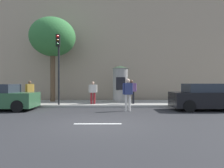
# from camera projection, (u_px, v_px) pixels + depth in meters

# --- Properties ---
(ground_plane) EXTENTS (80.00, 80.00, 0.00)m
(ground_plane) POSITION_uv_depth(u_px,v_px,m) (98.00, 124.00, 7.64)
(ground_plane) COLOR #2B2B2D
(sidewalk_curb) EXTENTS (36.00, 4.00, 0.15)m
(sidewalk_curb) POSITION_uv_depth(u_px,v_px,m) (103.00, 103.00, 14.64)
(sidewalk_curb) COLOR #9E9B93
(sidewalk_curb) RESTS_ON ground_plane
(lane_markings) EXTENTS (25.80, 0.16, 0.01)m
(lane_markings) POSITION_uv_depth(u_px,v_px,m) (98.00, 124.00, 7.64)
(lane_markings) COLOR silver
(lane_markings) RESTS_ON ground_plane
(building_backdrop) EXTENTS (36.00, 5.00, 8.67)m
(building_backdrop) POSITION_uv_depth(u_px,v_px,m) (105.00, 54.00, 19.62)
(building_backdrop) COLOR tan
(building_backdrop) RESTS_ON ground_plane
(traffic_light) EXTENTS (0.24, 0.45, 4.45)m
(traffic_light) POSITION_uv_depth(u_px,v_px,m) (58.00, 58.00, 12.84)
(traffic_light) COLOR black
(traffic_light) RESTS_ON sidewalk_curb
(poster_column) EXTENTS (1.20, 1.20, 2.66)m
(poster_column) POSITION_uv_depth(u_px,v_px,m) (120.00, 84.00, 14.82)
(poster_column) COLOR gray
(poster_column) RESTS_ON sidewalk_curb
(street_tree) EXTENTS (3.39, 3.39, 6.29)m
(street_tree) POSITION_uv_depth(u_px,v_px,m) (53.00, 37.00, 15.20)
(street_tree) COLOR brown
(street_tree) RESTS_ON sidewalk_curb
(pedestrian_in_light_jacket) EXTENTS (0.57, 0.33, 1.79)m
(pedestrian_in_light_jacket) POSITION_uv_depth(u_px,v_px,m) (128.00, 92.00, 11.20)
(pedestrian_in_light_jacket) COLOR silver
(pedestrian_in_light_jacket) RESTS_ON ground_plane
(pedestrian_with_backpack) EXTENTS (0.57, 0.31, 1.49)m
(pedestrian_with_backpack) POSITION_uv_depth(u_px,v_px,m) (93.00, 91.00, 13.45)
(pedestrian_with_backpack) COLOR maroon
(pedestrian_with_backpack) RESTS_ON sidewalk_curb
(pedestrian_in_red_top) EXTENTS (0.67, 0.27, 1.61)m
(pedestrian_in_red_top) POSITION_uv_depth(u_px,v_px,m) (132.00, 90.00, 13.65)
(pedestrian_in_red_top) COLOR black
(pedestrian_in_red_top) RESTS_ON sidewalk_curb
(pedestrian_near_pole) EXTENTS (0.46, 0.46, 1.54)m
(pedestrian_near_pole) POSITION_uv_depth(u_px,v_px,m) (30.00, 91.00, 13.30)
(pedestrian_near_pole) COLOR black
(pedestrian_near_pole) RESTS_ON sidewalk_curb
(parked_car_red) EXTENTS (4.51, 1.89, 1.51)m
(parked_car_red) POSITION_uv_depth(u_px,v_px,m) (211.00, 97.00, 11.46)
(parked_car_red) COLOR black
(parked_car_red) RESTS_ON ground_plane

